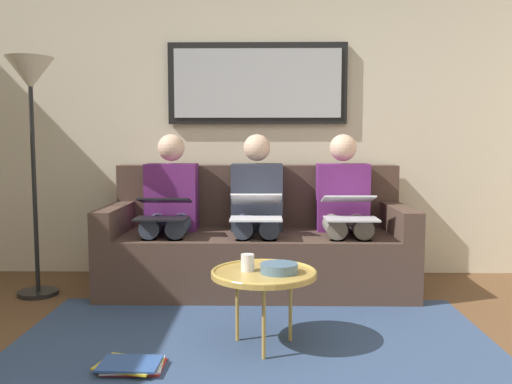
{
  "coord_description": "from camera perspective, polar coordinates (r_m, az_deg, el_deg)",
  "views": [
    {
      "loc": [
        -0.05,
        1.84,
        1.08
      ],
      "look_at": [
        0.0,
        -1.7,
        0.75
      ],
      "focal_mm": 37.58,
      "sensor_mm": 36.0,
      "label": 1
    }
  ],
  "objects": [
    {
      "name": "couch",
      "position": [
        4.04,
        0.09,
        -5.67
      ],
      "size": [
        2.2,
        0.9,
        0.9
      ],
      "color": "#4C382D",
      "rests_on": "ground_plane"
    },
    {
      "name": "cup",
      "position": [
        2.83,
        -0.91,
        -7.53
      ],
      "size": [
        0.07,
        0.07,
        0.09
      ],
      "primitive_type": "cylinder",
      "color": "silver",
      "rests_on": "coffee_table"
    },
    {
      "name": "person_right",
      "position": [
        3.98,
        -9.17,
        -1.55
      ],
      "size": [
        0.38,
        0.58,
        1.14
      ],
      "color": "#66236B",
      "rests_on": "couch"
    },
    {
      "name": "laptop_silver",
      "position": [
        3.73,
        9.91,
        -1.64
      ],
      "size": [
        0.36,
        0.38,
        0.16
      ],
      "color": "silver"
    },
    {
      "name": "framed_mirror",
      "position": [
        4.38,
        0.16,
        11.48
      ],
      "size": [
        1.43,
        0.05,
        0.65
      ],
      "color": "black"
    },
    {
      "name": "laptop_white",
      "position": [
        3.69,
        0.03,
        -1.66
      ],
      "size": [
        0.35,
        0.39,
        0.17
      ],
      "color": "white"
    },
    {
      "name": "laptop_black",
      "position": [
        3.74,
        -9.84,
        -1.72
      ],
      "size": [
        0.36,
        0.34,
        0.14
      ],
      "color": "black"
    },
    {
      "name": "wall_rear",
      "position": [
        4.45,
        0.18,
        8.14
      ],
      "size": [
        6.0,
        0.12,
        2.6
      ],
      "primitive_type": "cube",
      "color": "beige",
      "rests_on": "ground_plane"
    },
    {
      "name": "person_middle",
      "position": [
        3.92,
        0.08,
        -1.59
      ],
      "size": [
        0.38,
        0.58,
        1.14
      ],
      "color": "#2D3342",
      "rests_on": "couch"
    },
    {
      "name": "standing_lamp",
      "position": [
        4.04,
        -22.83,
        9.04
      ],
      "size": [
        0.32,
        0.32,
        1.66
      ],
      "color": "black",
      "rests_on": "ground_plane"
    },
    {
      "name": "coffee_table",
      "position": [
        2.83,
        0.84,
        -8.74
      ],
      "size": [
        0.55,
        0.55,
        0.42
      ],
      "color": "tan",
      "rests_on": "ground_plane"
    },
    {
      "name": "magazine_stack",
      "position": [
        2.74,
        -13.12,
        -17.48
      ],
      "size": [
        0.33,
        0.26,
        0.04
      ],
      "color": "red",
      "rests_on": "ground_plane"
    },
    {
      "name": "bowl",
      "position": [
        2.79,
        2.47,
        -8.11
      ],
      "size": [
        0.19,
        0.19,
        0.05
      ],
      "primitive_type": "cylinder",
      "color": "slate",
      "rests_on": "coffee_table"
    },
    {
      "name": "person_left",
      "position": [
        3.96,
        9.37,
        -1.58
      ],
      "size": [
        0.38,
        0.58,
        1.14
      ],
      "color": "#66236B",
      "rests_on": "couch"
    },
    {
      "name": "area_rug",
      "position": [
        2.9,
        -0.27,
        -16.44
      ],
      "size": [
        2.6,
        1.8,
        0.01
      ],
      "primitive_type": "cube",
      "color": "#33476B",
      "rests_on": "ground_plane"
    }
  ]
}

